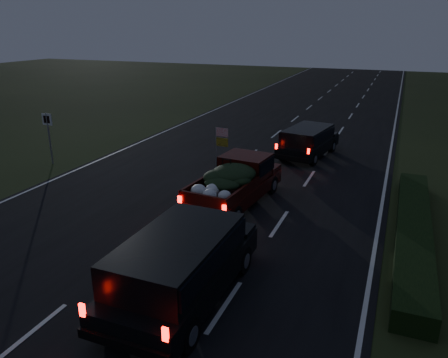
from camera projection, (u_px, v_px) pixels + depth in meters
The scene contains 7 objects.
ground at pixel (150, 237), 13.98m from camera, with size 120.00×120.00×0.00m, color black.
road_asphalt at pixel (150, 237), 13.98m from camera, with size 14.00×120.00×0.02m, color black.
hedge_row at pixel (413, 231), 13.74m from camera, with size 1.00×10.00×0.60m, color black.
route_sign at pixel (48, 131), 20.80m from camera, with size 0.55×0.08×2.50m.
pickup_truck at pixel (236, 179), 16.33m from camera, with size 2.32×5.02×2.55m.
lead_suv at pixel (308, 139), 22.18m from camera, with size 2.49×4.58×1.25m.
rear_suv at pixel (180, 261), 10.40m from camera, with size 2.35×5.07×1.45m.
Camera 1 is at (6.92, -10.74, 6.42)m, focal length 35.00 mm.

